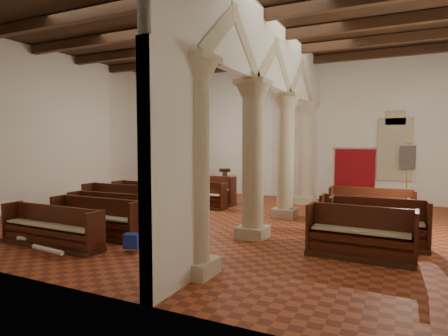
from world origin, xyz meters
TOP-DOWN VIEW (x-y plane):
  - floor at (0.00, 0.00)m, footprint 14.00×14.00m
  - ceiling at (0.00, 0.00)m, footprint 14.00×14.00m
  - wall_back at (0.00, 6.00)m, footprint 14.00×0.02m
  - wall_front at (0.00, -6.00)m, footprint 14.00×0.02m
  - wall_left at (-7.00, 0.00)m, footprint 0.02×12.00m
  - ceiling_beams at (0.00, 0.00)m, footprint 13.80×11.80m
  - arcade at (1.80, 0.00)m, footprint 0.90×11.90m
  - window_back at (5.00, 5.98)m, footprint 1.00×0.03m
  - pipe_organ at (-4.50, 5.50)m, footprint 2.10×0.85m
  - lectern at (-2.25, 5.37)m, footprint 0.63×0.67m
  - dossal_curtain at (3.50, 5.92)m, footprint 1.80×0.07m
  - processional_banner at (5.47, 5.43)m, footprint 0.56×0.71m
  - hymnal_box_a at (-0.22, -3.87)m, footprint 0.39×0.36m
  - hymnal_box_b at (-1.68, -2.19)m, footprint 0.42×0.38m
  - hymnal_box_c at (-0.65, -0.22)m, footprint 0.43×0.38m
  - tube_heater_a at (-1.64, -4.94)m, footprint 1.02×0.21m
  - tube_heater_b at (-2.61, -4.44)m, footprint 1.07×0.37m
  - nave_pew_0 at (-2.27, -4.33)m, footprint 2.95×0.69m
  - nave_pew_1 at (-1.95, -3.20)m, footprint 2.69×0.74m
  - nave_pew_2 at (-2.04, -2.48)m, footprint 2.80×0.78m
  - nave_pew_3 at (-2.58, -1.27)m, footprint 3.06×0.84m
  - nave_pew_4 at (-2.09, -0.41)m, footprint 3.21×0.87m
  - nave_pew_5 at (-2.50, 0.60)m, footprint 2.52×0.77m
  - nave_pew_6 at (-2.09, 1.80)m, footprint 3.04×0.67m
  - nave_pew_7 at (-2.26, 2.68)m, footprint 3.28×0.88m
  - aisle_pew_0 at (4.50, -2.10)m, footprint 2.25×0.82m
  - aisle_pew_1 at (4.79, -0.94)m, footprint 2.26×0.86m
  - aisle_pew_2 at (4.39, -0.16)m, footprint 2.20×0.73m
  - aisle_pew_3 at (4.50, 1.07)m, footprint 2.34×0.81m
  - aisle_pew_4 at (4.83, 1.66)m, footprint 1.74×0.64m

SIDE VIEW (x-z plane):
  - floor at x=0.00m, z-range 0.00..0.00m
  - tube_heater_a at x=-1.64m, z-range 0.11..0.21m
  - tube_heater_b at x=-2.61m, z-range 0.11..0.21m
  - hymnal_box_a at x=-0.22m, z-range 0.10..0.42m
  - hymnal_box_b at x=-1.68m, z-range 0.10..0.45m
  - hymnal_box_c at x=-0.65m, z-range 0.10..0.45m
  - nave_pew_5 at x=-2.50m, z-range -0.16..0.79m
  - nave_pew_0 at x=-2.27m, z-range -0.16..0.80m
  - aisle_pew_4 at x=4.83m, z-range -0.15..0.80m
  - nave_pew_6 at x=-2.09m, z-range -0.17..0.81m
  - nave_pew_1 at x=-1.95m, z-range -0.17..0.85m
  - nave_pew_2 at x=-2.04m, z-range -0.18..0.87m
  - aisle_pew_2 at x=4.39m, z-range -0.18..0.89m
  - nave_pew_7 at x=-2.26m, z-range -0.19..0.94m
  - aisle_pew_0 at x=4.50m, z-range -0.18..0.93m
  - nave_pew_3 at x=-2.58m, z-range -0.19..0.94m
  - nave_pew_4 at x=-2.09m, z-range -0.19..0.95m
  - aisle_pew_1 at x=4.79m, z-range -0.19..0.96m
  - aisle_pew_3 at x=4.50m, z-range -0.19..0.97m
  - lectern at x=-2.25m, z-range -0.11..1.17m
  - processional_banner at x=5.47m, z-range -0.45..2.09m
  - dossal_curtain at x=3.50m, z-range 0.08..2.25m
  - pipe_organ at x=-4.50m, z-range -0.83..3.57m
  - window_back at x=5.00m, z-range 1.10..3.30m
  - wall_back at x=0.00m, z-range 0.00..6.00m
  - wall_front at x=0.00m, z-range 0.00..6.00m
  - wall_left at x=-7.00m, z-range 0.00..6.00m
  - arcade at x=1.80m, z-range 0.56..6.56m
  - ceiling_beams at x=0.00m, z-range 5.67..5.97m
  - ceiling at x=0.00m, z-range 6.00..6.00m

